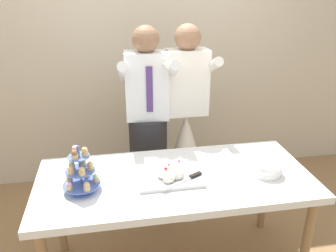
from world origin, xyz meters
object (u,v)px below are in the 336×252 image
at_px(plate_stack, 267,168).
at_px(person_groom, 148,137).
at_px(cupcake_stand, 81,174).
at_px(main_cake_tray, 170,173).
at_px(person_bride, 185,148).
at_px(dessert_table, 175,186).

distance_m(plate_stack, person_groom, 1.05).
distance_m(cupcake_stand, main_cake_tray, 0.56).
height_order(main_cake_tray, person_bride, person_bride).
bearing_deg(cupcake_stand, dessert_table, 5.74).
xyz_separation_m(main_cake_tray, person_bride, (0.28, 0.77, -0.23)).
relative_size(main_cake_tray, plate_stack, 2.09).
bearing_deg(person_bride, cupcake_stand, -135.60).
height_order(dessert_table, cupcake_stand, cupcake_stand).
distance_m(cupcake_stand, plate_stack, 1.20).
bearing_deg(cupcake_stand, person_bride, 44.40).
height_order(main_cake_tray, person_groom, person_groom).
height_order(main_cake_tray, plate_stack, main_cake_tray).
bearing_deg(dessert_table, plate_stack, -6.57).
bearing_deg(plate_stack, person_groom, 131.47).
bearing_deg(plate_stack, main_cake_tray, 174.81).
bearing_deg(plate_stack, cupcake_stand, 179.52).
distance_m(main_cake_tray, person_bride, 0.85).
height_order(plate_stack, person_groom, person_groom).
xyz_separation_m(cupcake_stand, person_bride, (0.84, 0.82, -0.31)).
bearing_deg(person_groom, dessert_table, -82.79).
xyz_separation_m(dessert_table, cupcake_stand, (-0.59, -0.06, 0.19)).
distance_m(cupcake_stand, person_groom, 0.94).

